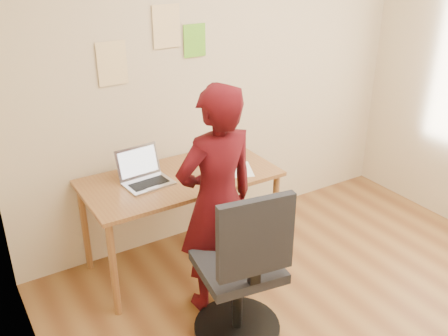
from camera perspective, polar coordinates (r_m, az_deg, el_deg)
room at (r=2.70m, az=19.28°, el=2.58°), size 3.58×3.58×2.78m
desk at (r=3.65m, az=-5.00°, el=-2.16°), size 1.40×0.70×0.74m
laptop at (r=3.54m, az=-9.06°, el=-0.84°), size 0.35×0.32×0.23m
paper_sheet at (r=3.70m, az=1.71°, el=-0.17°), size 0.28×0.32×0.00m
phone at (r=3.56m, az=-1.25°, el=-1.21°), size 0.09×0.13×0.01m
wall_note_left at (r=3.56m, az=-12.66°, el=11.58°), size 0.21×0.00×0.30m
wall_note_mid at (r=3.67m, az=-6.58°, el=15.79°), size 0.21×0.00×0.30m
wall_note_right at (r=3.79m, az=-3.37°, el=14.33°), size 0.18×0.00×0.24m
office_chair at (r=3.06m, az=2.13°, el=-12.41°), size 0.56×0.56×1.07m
person at (r=3.18m, az=-0.82°, el=-3.88°), size 0.58×0.39×1.56m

